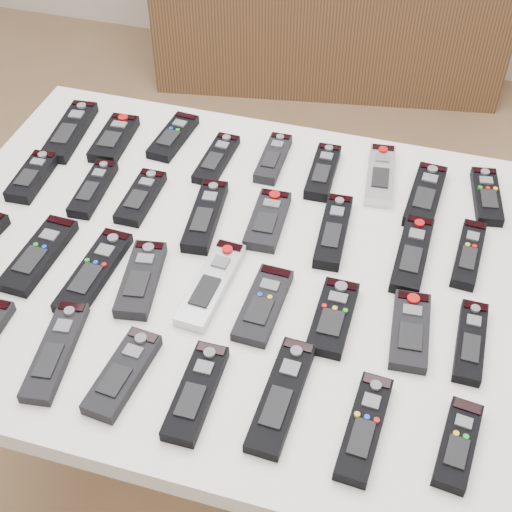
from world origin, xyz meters
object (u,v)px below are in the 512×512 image
(remote_0, at_px, (70,131))
(remote_36, at_px, (458,444))
(remote_22, at_px, (141,279))
(remote_21, at_px, (94,272))
(remote_5, at_px, (323,172))
(remote_11, at_px, (93,189))
(remote_10, at_px, (32,177))
(remote_23, at_px, (211,284))
(remote_2, at_px, (173,137))
(remote_27, at_px, (471,342))
(remote_3, at_px, (216,159))
(remote_12, at_px, (141,197))
(table, at_px, (256,285))
(remote_14, at_px, (268,220))
(sideboard, at_px, (331,2))
(remote_31, at_px, (56,351))
(remote_16, at_px, (412,254))
(remote_25, at_px, (333,317))
(remote_8, at_px, (487,196))
(remote_24, at_px, (263,305))
(remote_17, at_px, (469,254))
(remote_1, at_px, (114,139))
(remote_26, at_px, (410,331))
(remote_35, at_px, (364,428))
(remote_20, at_px, (39,255))
(remote_32, at_px, (123,373))
(remote_34, at_px, (281,396))
(remote_33, at_px, (196,392))
(remote_7, at_px, (425,196))
(remote_4, at_px, (273,158))
(remote_6, at_px, (380,175))
(remote_13, at_px, (205,216))
(remote_15, at_px, (333,231))

(remote_0, bearing_deg, remote_36, -37.21)
(remote_22, bearing_deg, remote_21, 173.86)
(remote_5, bearing_deg, remote_11, -159.00)
(remote_10, height_order, remote_23, remote_10)
(remote_22, bearing_deg, remote_2, 93.85)
(remote_5, relative_size, remote_27, 1.01)
(remote_3, distance_m, remote_12, 0.19)
(table, xyz_separation_m, remote_5, (0.06, 0.28, 0.07))
(remote_2, distance_m, remote_14, 0.34)
(sideboard, distance_m, remote_31, 2.25)
(remote_16, xyz_separation_m, remote_25, (-0.11, -0.18, -0.00))
(remote_2, height_order, remote_22, remote_22)
(remote_8, height_order, remote_22, remote_22)
(remote_24, distance_m, remote_25, 0.12)
(remote_17, bearing_deg, sideboard, 112.29)
(remote_16, bearing_deg, remote_10, -179.12)
(remote_1, relative_size, remote_2, 0.98)
(remote_14, height_order, remote_26, remote_14)
(remote_11, xyz_separation_m, remote_36, (0.75, -0.38, 0.00))
(remote_35, bearing_deg, remote_20, 166.62)
(remote_0, distance_m, remote_16, 0.79)
(table, distance_m, remote_36, 0.48)
(remote_32, bearing_deg, remote_35, 6.85)
(table, bearing_deg, remote_16, 18.61)
(remote_23, bearing_deg, remote_34, -43.47)
(remote_16, relative_size, remote_33, 1.08)
(remote_14, height_order, remote_24, remote_14)
(remote_33, bearing_deg, remote_3, 104.88)
(remote_27, bearing_deg, remote_32, -156.61)
(remote_10, relative_size, remote_35, 0.81)
(remote_3, relative_size, remote_20, 0.86)
(remote_21, bearing_deg, remote_32, -51.35)
(remote_14, height_order, remote_33, same)
(remote_21, height_order, remote_22, remote_22)
(remote_1, relative_size, remote_3, 0.97)
(table, bearing_deg, sideboard, 96.99)
(remote_25, bearing_deg, remote_7, 73.18)
(remote_4, bearing_deg, remote_5, -8.89)
(remote_14, distance_m, remote_35, 0.47)
(remote_6, height_order, remote_8, remote_6)
(remote_7, bearing_deg, remote_35, -88.92)
(remote_1, relative_size, remote_24, 0.93)
(remote_1, distance_m, remote_32, 0.62)
(sideboard, relative_size, remote_25, 9.22)
(remote_13, bearing_deg, remote_6, 29.71)
(remote_34, relative_size, remote_36, 1.43)
(remote_7, bearing_deg, remote_17, -52.60)
(remote_8, bearing_deg, remote_16, -128.93)
(remote_2, xyz_separation_m, remote_15, (0.40, -0.20, 0.00))
(remote_1, distance_m, remote_31, 0.57)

